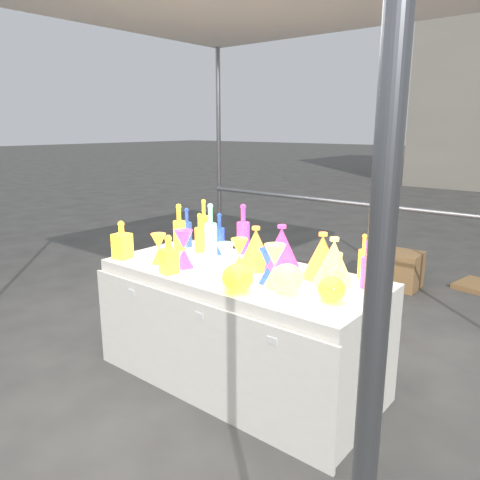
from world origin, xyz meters
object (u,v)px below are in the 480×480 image
Objects in this scene: display_table at (239,327)px; cardboard_box_closed at (394,269)px; hourglass_0 at (159,248)px; globe_0 at (238,279)px; lampshade_0 at (256,248)px; bottle_0 at (200,233)px; decanter_0 at (122,240)px.

display_table is 2.49m from cardboard_box_closed.
globe_0 is (0.76, -0.10, -0.03)m from hourglass_0.
globe_0 is at bearing -7.53° from hourglass_0.
lampshade_0 is at bearing 114.58° from globe_0.
hourglass_0 reaches higher than cardboard_box_closed.
cardboard_box_closed is 2.47m from bottle_0.
decanter_0 is 0.96× the size of lampshade_0.
display_table is 6.50× the size of bottle_0.
display_table is 1.00m from decanter_0.
hourglass_0 is (0.29, 0.08, -0.03)m from decanter_0.
lampshade_0 reaches higher than globe_0.
display_table is 9.15× the size of hourglass_0.
bottle_0 is 0.90m from globe_0.
decanter_0 reaches higher than cardboard_box_closed.
lampshade_0 is at bearing -92.79° from cardboard_box_closed.
bottle_0 is 1.41× the size of hourglass_0.
display_table is 0.74m from hourglass_0.
globe_0 is at bearing -32.90° from bottle_0.
cardboard_box_closed is at bearing 75.39° from bottle_0.
lampshade_0 is (0.85, 0.39, 0.01)m from decanter_0.
globe_0 is 0.65× the size of lampshade_0.
bottle_0 is (-0.60, -2.29, 0.70)m from cardboard_box_closed.
bottle_0 is at bearing -106.53° from cardboard_box_closed.
cardboard_box_closed is at bearing 93.15° from globe_0.
display_table is at bearing -93.72° from cardboard_box_closed.
bottle_0 reaches higher than globe_0.
bottle_0 is at bearing 49.21° from decanter_0.
lampshade_0 reaches higher than hourglass_0.
bottle_0 is 1.08× the size of decanter_0.
hourglass_0 is at bearing -104.62° from cardboard_box_closed.
hourglass_0 is (-0.52, -0.20, 0.48)m from display_table.
hourglass_0 is 0.65m from lampshade_0.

